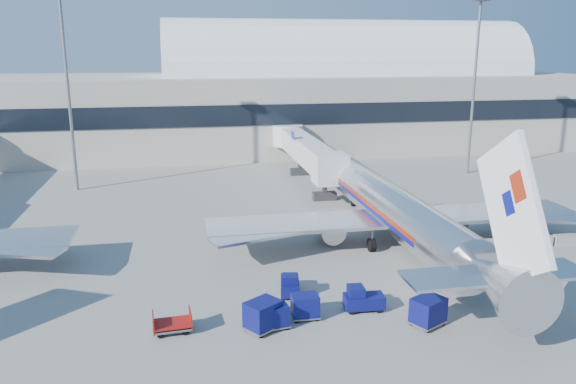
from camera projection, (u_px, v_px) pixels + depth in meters
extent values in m
plane|color=gray|center=(292.00, 274.00, 41.55)|extent=(260.00, 260.00, 0.00)
cube|color=#B2AA9E|center=(69.00, 115.00, 88.86)|extent=(170.00, 28.00, 12.00)
cube|color=black|center=(49.00, 120.00, 75.33)|extent=(170.00, 0.40, 3.00)
cylinder|color=white|center=(344.00, 74.00, 95.51)|extent=(60.00, 18.00, 18.00)
cylinder|color=silver|center=(392.00, 208.00, 48.35)|extent=(3.80, 28.00, 3.80)
sphere|color=silver|center=(346.00, 173.00, 61.68)|extent=(3.72, 3.72, 3.72)
cone|color=silver|center=(500.00, 281.00, 32.07)|extent=(3.80, 6.00, 3.80)
cube|color=#9B220B|center=(388.00, 202.00, 49.24)|extent=(3.85, 20.16, 0.32)
cube|color=navy|center=(388.00, 206.00, 49.33)|extent=(3.85, 20.16, 0.32)
cube|color=white|center=(513.00, 209.00, 30.51)|extent=(0.35, 7.79, 8.74)
cube|color=silver|center=(496.00, 274.00, 32.50)|extent=(11.00, 3.00, 0.18)
cube|color=silver|center=(396.00, 218.00, 47.55)|extent=(32.00, 5.00, 0.28)
cylinder|color=#B7B7BC|center=(328.00, 227.00, 48.22)|extent=(2.10, 3.80, 2.10)
cylinder|color=#B7B7BC|center=(447.00, 220.00, 50.21)|extent=(2.10, 3.80, 2.10)
cylinder|color=black|center=(353.00, 202.00, 59.43)|extent=(0.40, 0.90, 0.90)
cube|color=silver|center=(305.00, 149.00, 70.50)|extent=(2.70, 24.00, 2.70)
cube|color=silver|center=(330.00, 169.00, 58.88)|extent=(3.40, 3.20, 3.20)
cylinder|color=silver|center=(288.00, 136.00, 81.44)|extent=(4.40, 4.40, 3.00)
cube|color=#2D2D30|center=(325.00, 184.00, 61.52)|extent=(0.50, 0.50, 3.00)
cube|color=#2D2D30|center=(324.00, 196.00, 61.85)|extent=(2.60, 1.00, 0.90)
cube|color=#2D2D30|center=(300.00, 162.00, 73.89)|extent=(0.50, 0.50, 3.00)
cube|color=#2D2D30|center=(300.00, 172.00, 74.23)|extent=(2.60, 1.00, 0.90)
cube|color=#1C1D9A|center=(293.00, 135.00, 69.76)|extent=(0.12, 1.40, 0.90)
cylinder|color=slate|center=(69.00, 96.00, 63.77)|extent=(0.36, 0.36, 22.00)
cylinder|color=slate|center=(474.00, 90.00, 72.82)|extent=(0.36, 0.36, 22.00)
cube|color=#9E9E96|center=(499.00, 244.00, 46.60)|extent=(3.00, 0.55, 0.90)
cube|color=#9E9E96|center=(535.00, 242.00, 47.19)|extent=(3.00, 0.55, 0.90)
cube|color=#9E9E96|center=(570.00, 239.00, 47.79)|extent=(3.00, 0.55, 0.90)
cube|color=#0A0D4F|center=(364.00, 301.00, 35.68)|extent=(2.60, 1.41, 0.83)
cube|color=#0A0D4F|center=(356.00, 292.00, 35.45)|extent=(1.05, 1.16, 0.77)
cylinder|color=black|center=(375.00, 301.00, 36.34)|extent=(0.63, 0.28, 0.62)
cube|color=#0A0D4F|center=(489.00, 270.00, 41.05)|extent=(2.27, 1.45, 0.69)
cube|color=#0A0D4F|center=(483.00, 263.00, 40.92)|extent=(0.99, 1.06, 0.64)
cylinder|color=black|center=(497.00, 271.00, 41.50)|extent=(0.54, 0.30, 0.51)
cube|color=#0A0D4F|center=(290.00, 286.00, 38.05)|extent=(1.63, 2.62, 0.80)
cube|color=#0A0D4F|center=(290.00, 280.00, 37.38)|extent=(1.21, 1.13, 0.74)
cylinder|color=black|center=(283.00, 285.00, 38.94)|extent=(0.33, 0.63, 0.60)
cube|color=#0A0D4F|center=(305.00, 305.00, 34.52)|extent=(1.67, 1.31, 1.32)
cube|color=slate|center=(305.00, 315.00, 34.68)|extent=(1.76, 1.36, 0.09)
cylinder|color=black|center=(313.00, 311.00, 35.27)|extent=(0.37, 0.15, 0.36)
cube|color=#0A0D4F|center=(274.00, 315.00, 33.32)|extent=(1.77, 1.49, 1.28)
cube|color=slate|center=(274.00, 325.00, 33.48)|extent=(1.87, 1.54, 0.09)
cylinder|color=black|center=(281.00, 320.00, 34.13)|extent=(0.37, 0.20, 0.35)
cube|color=#0A0D4F|center=(263.00, 314.00, 33.05)|extent=(2.46, 2.35, 1.56)
cube|color=slate|center=(263.00, 326.00, 33.24)|extent=(2.58, 2.45, 0.11)
cylinder|color=black|center=(265.00, 319.00, 34.17)|extent=(0.45, 0.39, 0.43)
cube|color=#0A0D4F|center=(428.00, 310.00, 33.60)|extent=(2.35, 2.18, 1.52)
cube|color=slate|center=(427.00, 322.00, 33.79)|extent=(2.47, 2.27, 0.10)
cylinder|color=black|center=(427.00, 315.00, 34.67)|extent=(0.45, 0.34, 0.42)
cube|color=#0A0D4F|center=(510.00, 275.00, 38.84)|extent=(1.96, 1.58, 1.50)
cube|color=slate|center=(509.00, 285.00, 39.03)|extent=(2.07, 1.64, 0.10)
cylinder|color=black|center=(515.00, 282.00, 39.66)|extent=(0.42, 0.20, 0.41)
cube|color=slate|center=(173.00, 326.00, 32.95)|extent=(2.36, 1.70, 0.12)
cube|color=maroon|center=(172.00, 323.00, 32.90)|extent=(2.36, 1.75, 0.08)
cylinder|color=black|center=(184.00, 323.00, 33.70)|extent=(0.42, 0.19, 0.41)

